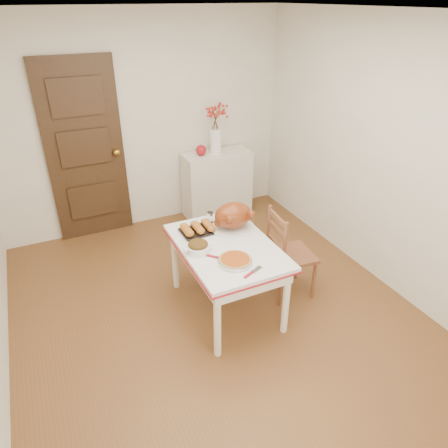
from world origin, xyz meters
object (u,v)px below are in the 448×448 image
kitchen_table (226,277)px  turkey_platter (233,217)px  sideboard (217,184)px  chair_oak (291,253)px  pumpkin_pie (235,260)px

kitchen_table → turkey_platter: turkey_platter is taller
sideboard → chair_oak: (-0.05, -1.82, 0.02)m
sideboard → kitchen_table: (-0.71, -1.78, -0.08)m
turkey_platter → pumpkin_pie: turkey_platter is taller
kitchen_table → pumpkin_pie: (-0.06, -0.28, 0.37)m
chair_oak → pumpkin_pie: bearing=114.4°
chair_oak → turkey_platter: turkey_platter is taller
kitchen_table → pumpkin_pie: bearing=-101.5°
sideboard → pumpkin_pie: 2.22m
chair_oak → pumpkin_pie: size_ratio=3.27×
turkey_platter → pumpkin_pie: bearing=-104.9°
chair_oak → turkey_platter: 0.67m
chair_oak → turkey_platter: bearing=67.6°
chair_oak → turkey_platter: (-0.49, 0.27, 0.37)m
kitchen_table → chair_oak: (0.66, -0.04, 0.10)m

